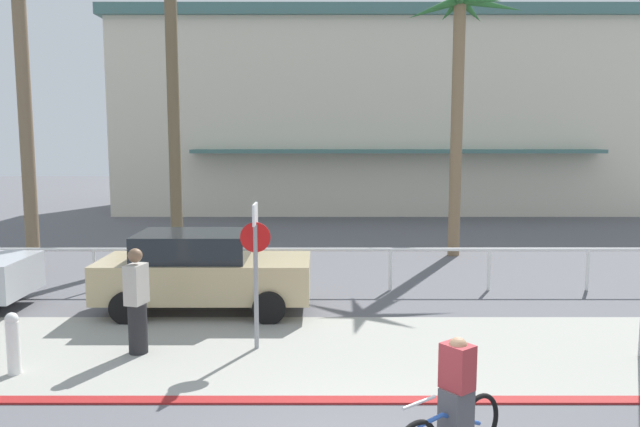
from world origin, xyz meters
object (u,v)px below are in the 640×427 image
cyclist_blue_0 (452,405)px  pedestrian_0 (135,305)px  bollard_0 (11,343)px  palm_tree_3 (458,66)px  stop_sign_bike_lane (254,255)px  palm_tree_1 (18,16)px  palm_tree_2 (169,10)px  car_tan_1 (201,271)px

cyclist_blue_0 → pedestrian_0: 5.83m
bollard_0 → palm_tree_3: (8.95, 9.74, 5.26)m
bollard_0 → palm_tree_3: palm_tree_3 is taller
stop_sign_bike_lane → palm_tree_1: bearing=136.8°
stop_sign_bike_lane → bollard_0: bearing=-162.1°
stop_sign_bike_lane → palm_tree_2: size_ratio=0.26×
cyclist_blue_0 → palm_tree_1: bearing=132.7°
palm_tree_3 → pedestrian_0: (-7.29, -8.80, -4.92)m
bollard_0 → car_tan_1: car_tan_1 is taller
palm_tree_3 → cyclist_blue_0: size_ratio=5.24×
stop_sign_bike_lane → car_tan_1: bearing=120.1°
palm_tree_2 → stop_sign_bike_lane: bearing=-68.6°
palm_tree_2 → pedestrian_0: palm_tree_2 is taller
cyclist_blue_0 → pedestrian_0: pedestrian_0 is taller
palm_tree_1 → palm_tree_2: palm_tree_2 is taller
palm_tree_1 → pedestrian_0: bearing=-54.1°
car_tan_1 → stop_sign_bike_lane: bearing=-59.9°
stop_sign_bike_lane → palm_tree_3: palm_tree_3 is taller
cyclist_blue_0 → palm_tree_3: bearing=77.8°
bollard_0 → palm_tree_3: 14.24m
palm_tree_1 → bollard_0: bearing=-67.5°
palm_tree_2 → cyclist_blue_0: 15.10m
stop_sign_bike_lane → palm_tree_1: palm_tree_1 is taller
palm_tree_1 → stop_sign_bike_lane: bearing=-43.2°
cyclist_blue_0 → pedestrian_0: bearing=142.3°
bollard_0 → palm_tree_2: bearing=87.9°
palm_tree_3 → cyclist_blue_0: 13.63m
bollard_0 → palm_tree_2: 11.78m
bollard_0 → palm_tree_2: size_ratio=0.10×
pedestrian_0 → palm_tree_3: bearing=50.3°
palm_tree_2 → palm_tree_3: size_ratio=1.25×
cyclist_blue_0 → bollard_0: bearing=157.3°
car_tan_1 → pedestrian_0: bearing=-103.6°
palm_tree_2 → palm_tree_3: palm_tree_2 is taller
palm_tree_2 → pedestrian_0: bearing=-81.4°
stop_sign_bike_lane → bollard_0: stop_sign_bike_lane is taller
cyclist_blue_0 → pedestrian_0: size_ratio=0.82×
bollard_0 → palm_tree_1: (-3.11, 7.54, 6.29)m
stop_sign_bike_lane → palm_tree_3: 10.87m
pedestrian_0 → palm_tree_2: bearing=98.6°
stop_sign_bike_lane → palm_tree_1: 10.60m
car_tan_1 → palm_tree_2: bearing=107.7°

